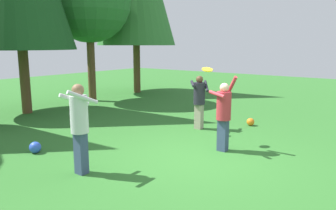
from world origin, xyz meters
TOP-DOWN VIEW (x-y plane):
  - ground_plane at (0.00, 0.00)m, footprint 40.00×40.00m
  - person_thrower at (0.67, -0.20)m, footprint 0.63×0.63m
  - person_catcher at (2.08, 1.34)m, footprint 0.72×0.71m
  - person_bystander at (-2.24, 1.33)m, footprint 0.70×0.62m
  - frisbee at (0.97, 0.44)m, footprint 0.38×0.38m
  - ball_blue at (-2.12, 3.18)m, footprint 0.27×0.27m
  - ball_orange at (3.36, 0.27)m, footprint 0.24×0.24m
  - ball_white at (1.83, 0.39)m, footprint 0.21×0.21m
  - tree_right at (3.39, 7.71)m, footprint 3.57×3.57m

SIDE VIEW (x-z plane):
  - ground_plane at x=0.00m, z-range 0.00..0.00m
  - ball_white at x=1.83m, z-range 0.00..0.21m
  - ball_orange at x=3.36m, z-range 0.00..0.24m
  - ball_blue at x=-2.12m, z-range 0.00..0.27m
  - person_catcher at x=2.08m, z-range 0.14..1.73m
  - person_thrower at x=0.67m, z-range 0.07..1.85m
  - person_bystander at x=-2.24m, z-range 0.17..1.93m
  - frisbee at x=0.97m, z-range 1.82..1.92m
  - tree_right at x=3.39m, z-range 1.24..7.34m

